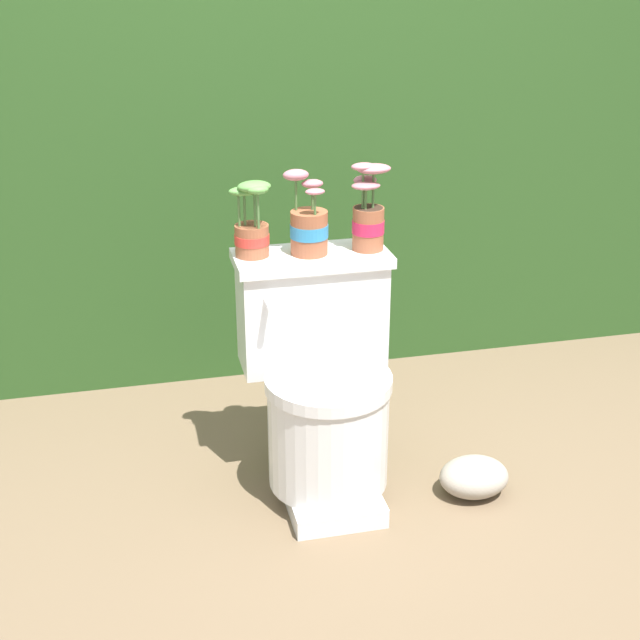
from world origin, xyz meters
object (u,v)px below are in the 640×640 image
object	(u,v)px
potted_plant_left	(251,226)
potted_plant_midleft	(309,226)
potted_plant_middle	(368,215)
toilet	(322,389)
garden_stone	(474,477)

from	to	relation	value
potted_plant_left	potted_plant_midleft	xyz separation A→B (m)	(0.16, -0.02, -0.01)
potted_plant_midleft	potted_plant_middle	size ratio (longest dim) A/B	0.95
potted_plant_midleft	potted_plant_middle	bearing A→B (deg)	-0.38
toilet	potted_plant_middle	bearing A→B (deg)	38.54
toilet	potted_plant_left	xyz separation A→B (m)	(-0.17, 0.15, 0.46)
toilet	potted_plant_left	distance (m)	0.51
potted_plant_left	garden_stone	distance (m)	0.98
potted_plant_midleft	garden_stone	xyz separation A→B (m)	(0.43, -0.29, -0.71)
garden_stone	potted_plant_midleft	bearing A→B (deg)	146.17
toilet	potted_plant_midleft	size ratio (longest dim) A/B	2.86
potted_plant_left	potted_plant_midleft	bearing A→B (deg)	-5.93
toilet	potted_plant_middle	size ratio (longest dim) A/B	2.71
garden_stone	potted_plant_middle	bearing A→B (deg)	131.82
potted_plant_middle	potted_plant_midleft	bearing A→B (deg)	179.62
potted_plant_middle	garden_stone	xyz separation A→B (m)	(0.26, -0.29, -0.74)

